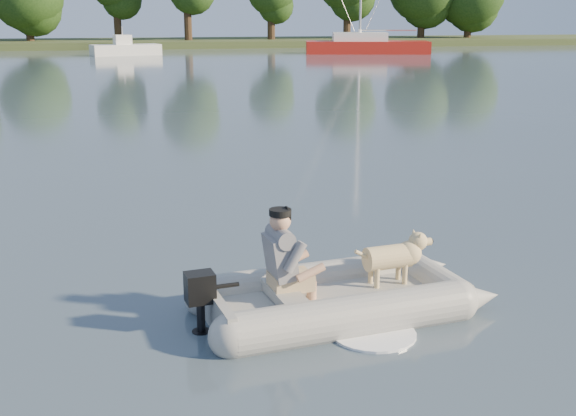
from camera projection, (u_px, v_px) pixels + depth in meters
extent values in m
plane|color=#4F606B|center=(300.00, 331.00, 7.13)|extent=(160.00, 160.00, 0.00)
cube|color=#47512D|center=(146.00, 44.00, 65.54)|extent=(160.00, 12.00, 0.70)
cylinder|color=#332316|center=(30.00, 31.00, 62.59)|extent=(0.70, 0.70, 2.94)
cylinder|color=#332316|center=(118.00, 26.00, 64.59)|extent=(0.70, 0.70, 3.67)
cylinder|color=#332316|center=(188.00, 22.00, 64.05)|extent=(0.70, 0.70, 4.29)
cylinder|color=#332316|center=(271.00, 28.00, 65.99)|extent=(0.70, 0.70, 3.21)
cylinder|color=#332316|center=(347.00, 24.00, 67.98)|extent=(0.70, 0.70, 3.94)
cylinder|color=#332316|center=(421.00, 26.00, 69.83)|extent=(0.70, 0.70, 3.52)
cylinder|color=#332316|center=(468.00, 27.00, 70.62)|extent=(0.70, 0.70, 3.21)
cube|color=#A21A12|center=(367.00, 49.00, 54.40)|extent=(9.58, 4.67, 1.15)
cube|color=white|center=(360.00, 37.00, 54.18)|extent=(4.38, 2.89, 0.69)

